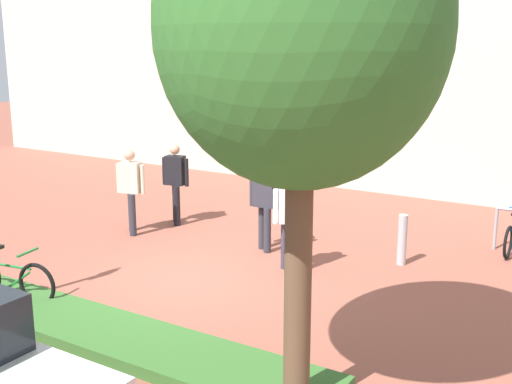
% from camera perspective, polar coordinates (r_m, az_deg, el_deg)
% --- Properties ---
extents(ground_plane, '(60.00, 60.00, 0.00)m').
position_cam_1_polar(ground_plane, '(10.61, -5.86, -7.79)').
color(ground_plane, brown).
extents(planter_strip, '(7.00, 1.10, 0.16)m').
position_cam_1_polar(planter_strip, '(8.92, -14.34, -11.81)').
color(planter_strip, '#336028').
rests_on(planter_strip, ground).
extents(tree_sidewalk, '(2.76, 2.76, 5.45)m').
position_cam_1_polar(tree_sidewalk, '(6.07, 4.12, 14.27)').
color(tree_sidewalk, brown).
rests_on(tree_sidewalk, ground).
extents(bike_at_sign, '(1.67, 0.44, 0.86)m').
position_cam_1_polar(bike_at_sign, '(10.31, -21.14, -7.22)').
color(bike_at_sign, black).
rests_on(bike_at_sign, ground).
extents(bollard_steel, '(0.16, 0.16, 0.90)m').
position_cam_1_polar(bollard_steel, '(11.39, 12.94, -4.19)').
color(bollard_steel, '#ADADB2').
rests_on(bollard_steel, ground).
extents(person_shirt_white, '(0.59, 0.41, 1.72)m').
position_cam_1_polar(person_shirt_white, '(13.05, -11.12, 0.54)').
color(person_shirt_white, '#2D2D38').
rests_on(person_shirt_white, ground).
extents(person_suited_navy, '(0.60, 0.40, 1.72)m').
position_cam_1_polar(person_suited_navy, '(13.61, -7.20, 1.21)').
color(person_suited_navy, black).
rests_on(person_suited_navy, ground).
extents(person_casual_tan, '(0.53, 0.42, 1.72)m').
position_cam_1_polar(person_casual_tan, '(10.68, 3.15, -2.04)').
color(person_casual_tan, '#383342').
rests_on(person_casual_tan, ground).
extents(person_suited_dark, '(0.61, 0.28, 1.72)m').
position_cam_1_polar(person_suited_dark, '(11.71, 0.79, -0.66)').
color(person_suited_dark, '#2D2D38').
rests_on(person_suited_dark, ground).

